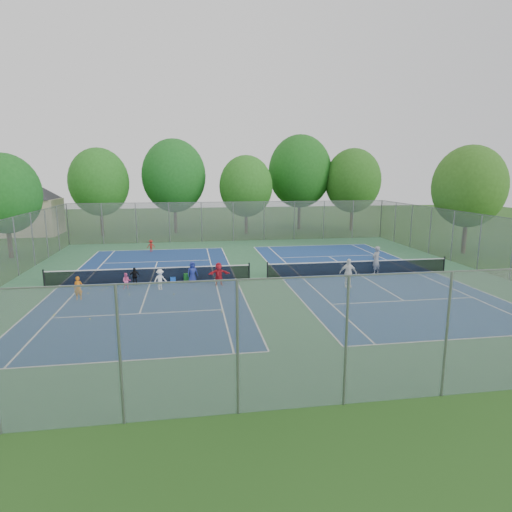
{
  "coord_description": "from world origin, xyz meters",
  "views": [
    {
      "loc": [
        -4.44,
        -27.25,
        6.86
      ],
      "look_at": [
        0.0,
        1.0,
        1.3
      ],
      "focal_mm": 30.0,
      "sensor_mm": 36.0,
      "label": 1
    }
  ],
  "objects_px": {
    "net_right": "(359,268)",
    "instructor": "(376,260)",
    "ball_hopper": "(186,278)",
    "net_left": "(150,275)",
    "ball_crate": "(173,280)"
  },
  "relations": [
    {
      "from": "net_right",
      "to": "instructor",
      "type": "relative_size",
      "value": 6.64
    },
    {
      "from": "net_right",
      "to": "ball_hopper",
      "type": "xyz_separation_m",
      "value": [
        -11.73,
        -0.23,
        -0.19
      ]
    },
    {
      "from": "ball_hopper",
      "to": "instructor",
      "type": "xyz_separation_m",
      "value": [
        12.94,
        0.15,
        0.7
      ]
    },
    {
      "from": "net_left",
      "to": "ball_hopper",
      "type": "distance_m",
      "value": 2.29
    },
    {
      "from": "ball_hopper",
      "to": "net_left",
      "type": "bearing_deg",
      "value": 174.32
    },
    {
      "from": "ball_hopper",
      "to": "net_right",
      "type": "bearing_deg",
      "value": 1.1
    },
    {
      "from": "instructor",
      "to": "ball_hopper",
      "type": "bearing_deg",
      "value": -28.55
    },
    {
      "from": "net_left",
      "to": "instructor",
      "type": "distance_m",
      "value": 15.21
    },
    {
      "from": "net_right",
      "to": "ball_crate",
      "type": "relative_size",
      "value": 38.13
    },
    {
      "from": "ball_crate",
      "to": "instructor",
      "type": "relative_size",
      "value": 0.17
    },
    {
      "from": "net_right",
      "to": "ball_crate",
      "type": "xyz_separation_m",
      "value": [
        -12.58,
        -0.14,
        -0.31
      ]
    },
    {
      "from": "net_left",
      "to": "ball_hopper",
      "type": "height_order",
      "value": "net_left"
    },
    {
      "from": "net_left",
      "to": "ball_crate",
      "type": "relative_size",
      "value": 38.13
    },
    {
      "from": "net_left",
      "to": "ball_crate",
      "type": "distance_m",
      "value": 1.46
    },
    {
      "from": "instructor",
      "to": "net_left",
      "type": "bearing_deg",
      "value": -29.49
    }
  ]
}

